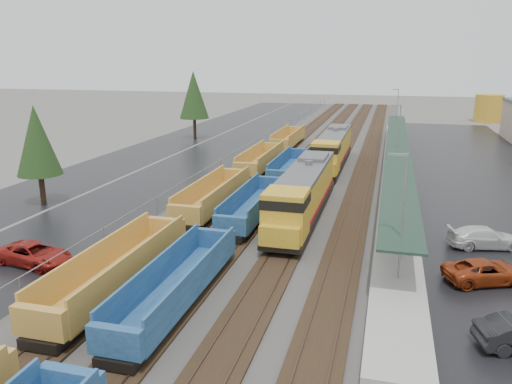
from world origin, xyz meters
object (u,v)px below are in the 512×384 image
Objects in this scene: parked_car_east_c at (485,238)px; locomotive_trail at (333,149)px; locomotive_lead at (303,193)px; storage_tank at (489,108)px; parked_car_east_b at (486,272)px; parked_car_west_c at (34,254)px; well_string_yellow at (176,226)px; well_string_blue at (177,286)px.

locomotive_trail is at bearing 15.59° from parked_car_east_c.
parked_car_east_c is at bearing -11.15° from locomotive_lead.
storage_tank is 85.43m from parked_car_east_b.
parked_car_west_c is (-15.17, -34.44, -1.64)m from locomotive_trail.
parked_car_west_c is at bearing 96.59° from parked_car_east_c.
parked_car_west_c is at bearing -113.78° from locomotive_trail.
locomotive_lead is 3.90× the size of parked_car_east_b.
parked_car_west_c is at bearing -138.47° from locomotive_lead.
parked_car_east_c is (21.46, 4.58, -0.45)m from well_string_yellow.
locomotive_trail is 60.52m from storage_tank.
well_string_yellow is at bearing -40.44° from parked_car_west_c.
storage_tank is (26.22, 54.54, 0.48)m from locomotive_trail.
storage_tank is 79.26m from parked_car_east_c.
locomotive_trail reaches higher than parked_car_west_c.
well_string_blue is 96.54m from storage_tank.
locomotive_lead is 13.81m from parked_car_east_c.
locomotive_lead is at bearing 64.80° from parked_car_east_c.
locomotive_lead reaches higher than well_string_blue.
storage_tank is at bearing 64.33° from locomotive_trail.
well_string_blue is (-4.00, -16.13, -1.21)m from locomotive_lead.
parked_car_west_c is (-11.17, 2.69, -0.43)m from well_string_blue.
parked_car_west_c is 30.60m from parked_car_east_c.
parked_car_east_c is at bearing -31.03° from parked_car_east_b.
well_string_blue is at bearing -108.24° from storage_tank.
parked_car_west_c is 1.03× the size of parked_car_east_b.
storage_tank is at bearing 67.54° from well_string_yellow.
parked_car_east_c is (-12.76, -78.20, -2.09)m from storage_tank.
well_string_yellow is at bearing 114.20° from well_string_blue.
locomotive_lead is at bearing -109.14° from storage_tank.
parked_car_west_c is (-7.17, -6.21, -0.48)m from well_string_yellow.
storage_tank is 1.11× the size of parked_car_west_c.
locomotive_trail is 37.67m from parked_car_west_c.
locomotive_lead is 10.85m from well_string_yellow.
well_string_yellow is 19.29× the size of parked_car_east_b.
well_string_yellow is 9.50m from parked_car_west_c.
parked_car_east_b is at bearing -67.11° from locomotive_trail.
locomotive_trail is at bearing 90.00° from locomotive_lead.
well_string_yellow is at bearing -105.82° from locomotive_trail.
storage_tank is 1.14× the size of parked_car_east_b.
locomotive_lead reaches higher than parked_car_east_b.
locomotive_lead reaches higher than parked_car_west_c.
locomotive_lead is 16.66m from well_string_blue.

